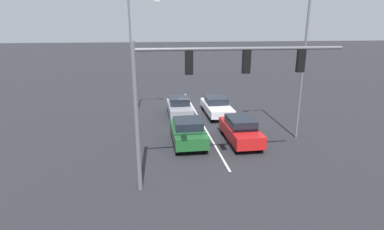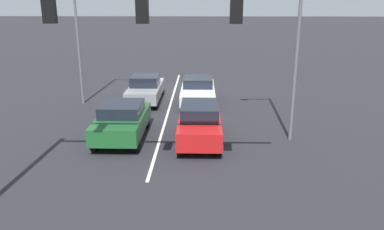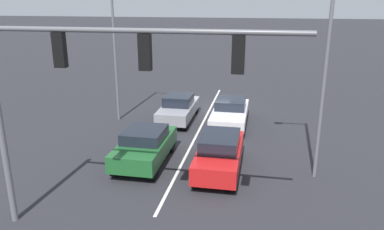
{
  "view_description": "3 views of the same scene",
  "coord_description": "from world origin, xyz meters",
  "px_view_note": "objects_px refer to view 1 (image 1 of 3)",
  "views": [
    {
      "loc": [
        3.85,
        25.28,
        6.96
      ],
      "look_at": [
        1.18,
        7.06,
        1.51
      ],
      "focal_mm": 28.0,
      "sensor_mm": 36.0,
      "label": 1
    },
    {
      "loc": [
        -1.73,
        23.11,
        5.65
      ],
      "look_at": [
        -1.4,
        9.55,
        1.49
      ],
      "focal_mm": 35.0,
      "sensor_mm": 36.0,
      "label": 2
    },
    {
      "loc": [
        -3.23,
        22.53,
        6.89
      ],
      "look_at": [
        -0.2,
        6.65,
        1.84
      ],
      "focal_mm": 35.0,
      "sensor_mm": 36.0,
      "label": 3
    }
  ],
  "objects_px": {
    "car_darkgreen_midlane_front": "(188,131)",
    "car_red_leftlane_front": "(240,130)",
    "traffic_signal_gantry": "(205,80)",
    "car_gray_midlane_second": "(179,107)",
    "street_lamp_left_shoulder": "(301,58)",
    "car_white_leftlane_second": "(217,106)",
    "street_lamp_right_shoulder": "(134,52)"
  },
  "relations": [
    {
      "from": "car_red_leftlane_front",
      "to": "car_white_leftlane_second",
      "type": "height_order",
      "value": "car_red_leftlane_front"
    },
    {
      "from": "street_lamp_left_shoulder",
      "to": "car_red_leftlane_front",
      "type": "bearing_deg",
      "value": 3.17
    },
    {
      "from": "car_red_leftlane_front",
      "to": "car_white_leftlane_second",
      "type": "distance_m",
      "value": 6.11
    },
    {
      "from": "car_white_leftlane_second",
      "to": "street_lamp_right_shoulder",
      "type": "distance_m",
      "value": 7.74
    },
    {
      "from": "car_darkgreen_midlane_front",
      "to": "street_lamp_left_shoulder",
      "type": "relative_size",
      "value": 0.46
    },
    {
      "from": "car_red_leftlane_front",
      "to": "street_lamp_right_shoulder",
      "type": "xyz_separation_m",
      "value": [
        6.46,
        -5.81,
        4.36
      ]
    },
    {
      "from": "car_white_leftlane_second",
      "to": "street_lamp_right_shoulder",
      "type": "xyz_separation_m",
      "value": [
        6.34,
        0.3,
        4.43
      ]
    },
    {
      "from": "car_white_leftlane_second",
      "to": "traffic_signal_gantry",
      "type": "distance_m",
      "value": 12.09
    },
    {
      "from": "car_darkgreen_midlane_front",
      "to": "car_gray_midlane_second",
      "type": "height_order",
      "value": "car_darkgreen_midlane_front"
    },
    {
      "from": "traffic_signal_gantry",
      "to": "car_darkgreen_midlane_front",
      "type": "bearing_deg",
      "value": -89.26
    },
    {
      "from": "car_white_leftlane_second",
      "to": "car_gray_midlane_second",
      "type": "relative_size",
      "value": 1.09
    },
    {
      "from": "car_white_leftlane_second",
      "to": "car_gray_midlane_second",
      "type": "distance_m",
      "value": 3.04
    },
    {
      "from": "car_white_leftlane_second",
      "to": "street_lamp_left_shoulder",
      "type": "xyz_separation_m",
      "value": [
        -3.79,
        5.9,
        4.38
      ]
    },
    {
      "from": "car_gray_midlane_second",
      "to": "street_lamp_right_shoulder",
      "type": "bearing_deg",
      "value": 8.28
    },
    {
      "from": "car_white_leftlane_second",
      "to": "street_lamp_right_shoulder",
      "type": "relative_size",
      "value": 0.53
    },
    {
      "from": "car_gray_midlane_second",
      "to": "traffic_signal_gantry",
      "type": "relative_size",
      "value": 0.49
    },
    {
      "from": "car_red_leftlane_front",
      "to": "street_lamp_left_shoulder",
      "type": "relative_size",
      "value": 0.48
    },
    {
      "from": "car_darkgreen_midlane_front",
      "to": "street_lamp_left_shoulder",
      "type": "xyz_separation_m",
      "value": [
        -6.94,
        -0.01,
        4.31
      ]
    },
    {
      "from": "street_lamp_right_shoulder",
      "to": "street_lamp_left_shoulder",
      "type": "height_order",
      "value": "street_lamp_left_shoulder"
    },
    {
      "from": "car_white_leftlane_second",
      "to": "car_gray_midlane_second",
      "type": "bearing_deg",
      "value": -3.49
    },
    {
      "from": "car_red_leftlane_front",
      "to": "traffic_signal_gantry",
      "type": "distance_m",
      "value": 7.06
    },
    {
      "from": "car_red_leftlane_front",
      "to": "car_gray_midlane_second",
      "type": "bearing_deg",
      "value": -63.33
    },
    {
      "from": "car_darkgreen_midlane_front",
      "to": "car_white_leftlane_second",
      "type": "xyz_separation_m",
      "value": [
        -3.15,
        -5.92,
        -0.07
      ]
    },
    {
      "from": "traffic_signal_gantry",
      "to": "car_red_leftlane_front",
      "type": "bearing_deg",
      "value": -123.51
    },
    {
      "from": "traffic_signal_gantry",
      "to": "street_lamp_right_shoulder",
      "type": "relative_size",
      "value": 0.99
    },
    {
      "from": "car_darkgreen_midlane_front",
      "to": "car_red_leftlane_front",
      "type": "bearing_deg",
      "value": 176.65
    },
    {
      "from": "car_red_leftlane_front",
      "to": "car_gray_midlane_second",
      "type": "height_order",
      "value": "car_red_leftlane_front"
    },
    {
      "from": "car_red_leftlane_front",
      "to": "street_lamp_right_shoulder",
      "type": "bearing_deg",
      "value": -41.96
    },
    {
      "from": "car_gray_midlane_second",
      "to": "street_lamp_left_shoulder",
      "type": "xyz_separation_m",
      "value": [
        -6.83,
        6.09,
        4.36
      ]
    },
    {
      "from": "car_darkgreen_midlane_front",
      "to": "traffic_signal_gantry",
      "type": "distance_m",
      "value": 6.45
    },
    {
      "from": "car_red_leftlane_front",
      "to": "traffic_signal_gantry",
      "type": "xyz_separation_m",
      "value": [
        3.21,
        4.84,
        4.02
      ]
    },
    {
      "from": "car_white_leftlane_second",
      "to": "street_lamp_left_shoulder",
      "type": "distance_m",
      "value": 8.27
    }
  ]
}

